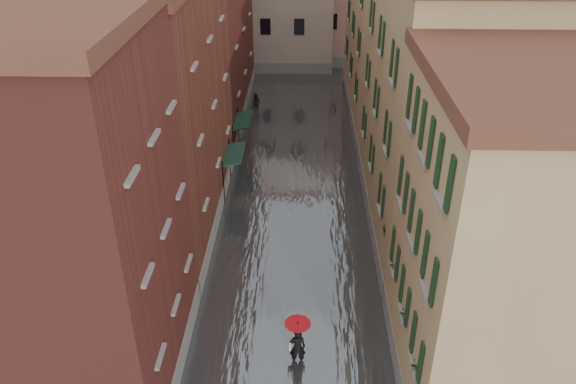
# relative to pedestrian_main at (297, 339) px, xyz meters

# --- Properties ---
(ground) EXTENTS (120.00, 120.00, 0.00)m
(ground) POSITION_rel_pedestrian_main_xyz_m (-0.32, 1.40, -1.27)
(ground) COLOR slate
(ground) RESTS_ON ground
(floodwater) EXTENTS (10.00, 60.00, 0.20)m
(floodwater) POSITION_rel_pedestrian_main_xyz_m (-0.32, 14.40, -1.17)
(floodwater) COLOR #4D5256
(floodwater) RESTS_ON ground
(building_left_near) EXTENTS (6.00, 8.00, 13.00)m
(building_left_near) POSITION_rel_pedestrian_main_xyz_m (-7.32, -0.60, 5.23)
(building_left_near) COLOR maroon
(building_left_near) RESTS_ON ground
(building_left_mid) EXTENTS (6.00, 14.00, 12.50)m
(building_left_mid) POSITION_rel_pedestrian_main_xyz_m (-7.32, 10.40, 4.98)
(building_left_mid) COLOR brown
(building_left_mid) RESTS_ON ground
(building_left_far) EXTENTS (6.00, 16.00, 14.00)m
(building_left_far) POSITION_rel_pedestrian_main_xyz_m (-7.32, 25.40, 5.73)
(building_left_far) COLOR maroon
(building_left_far) RESTS_ON ground
(building_right_near) EXTENTS (6.00, 8.00, 11.50)m
(building_right_near) POSITION_rel_pedestrian_main_xyz_m (6.68, -0.60, 4.48)
(building_right_near) COLOR #A87A56
(building_right_near) RESTS_ON ground
(building_right_mid) EXTENTS (6.00, 14.00, 13.00)m
(building_right_mid) POSITION_rel_pedestrian_main_xyz_m (6.68, 10.40, 5.23)
(building_right_mid) COLOR tan
(building_right_mid) RESTS_ON ground
(building_right_far) EXTENTS (6.00, 16.00, 11.50)m
(building_right_far) POSITION_rel_pedestrian_main_xyz_m (6.68, 25.40, 4.48)
(building_right_far) COLOR #A87A56
(building_right_far) RESTS_ON ground
(awning_near) EXTENTS (1.09, 2.95, 2.80)m
(awning_near) POSITION_rel_pedestrian_main_xyz_m (-3.81, 13.16, 1.19)
(awning_near) COLOR #173429
(awning_near) RESTS_ON ground
(awning_far) EXTENTS (1.09, 3.04, 2.80)m
(awning_far) POSITION_rel_pedestrian_main_xyz_m (-3.81, 18.10, 1.19)
(awning_far) COLOR #173429
(awning_far) RESTS_ON ground
(window_planters) EXTENTS (0.59, 8.50, 0.84)m
(window_planters) POSITION_rel_pedestrian_main_xyz_m (3.80, 0.69, 2.24)
(window_planters) COLOR brown
(window_planters) RESTS_ON ground
(pedestrian_main) EXTENTS (1.01, 1.01, 2.06)m
(pedestrian_main) POSITION_rel_pedestrian_main_xyz_m (0.00, 0.00, 0.00)
(pedestrian_main) COLOR black
(pedestrian_main) RESTS_ON ground
(pedestrian_far) EXTENTS (0.85, 0.75, 1.46)m
(pedestrian_far) POSITION_rel_pedestrian_main_xyz_m (-3.56, 26.04, -0.54)
(pedestrian_far) COLOR black
(pedestrian_far) RESTS_ON ground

